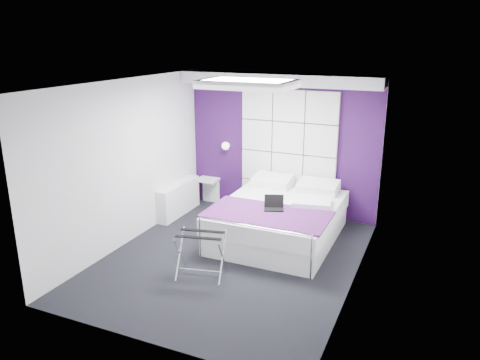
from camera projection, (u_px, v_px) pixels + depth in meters
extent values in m
plane|color=black|center=(232.00, 259.00, 7.04)|extent=(4.40, 4.40, 0.00)
plane|color=white|center=(231.00, 83.00, 6.27)|extent=(4.40, 4.40, 0.00)
plane|color=silver|center=(281.00, 145.00, 8.58)|extent=(3.60, 0.00, 3.60)
plane|color=silver|center=(127.00, 163.00, 7.35)|extent=(0.00, 4.40, 4.40)
plane|color=silver|center=(359.00, 192.00, 5.96)|extent=(0.00, 4.40, 4.40)
cube|color=#320F44|center=(281.00, 145.00, 8.57)|extent=(3.58, 0.02, 2.58)
cube|color=white|center=(278.00, 79.00, 8.01)|extent=(3.58, 0.50, 0.20)
sphere|color=white|center=(226.00, 145.00, 8.88)|extent=(0.15, 0.15, 0.15)
cube|color=white|center=(179.00, 199.00, 8.74)|extent=(0.22, 1.20, 0.60)
cube|color=white|center=(279.00, 229.00, 7.70)|extent=(1.77, 2.22, 0.33)
cube|color=white|center=(279.00, 212.00, 7.61)|extent=(1.81, 2.26, 0.28)
cube|color=#40144C|center=(267.00, 214.00, 7.08)|extent=(1.87, 1.00, 0.03)
cube|color=white|center=(208.00, 180.00, 9.21)|extent=(0.41, 0.32, 0.05)
cube|color=black|center=(200.00, 234.00, 6.38)|extent=(0.63, 0.47, 0.01)
cube|color=black|center=(274.00, 209.00, 7.22)|extent=(0.30, 0.21, 0.02)
cube|color=black|center=(276.00, 200.00, 7.28)|extent=(0.30, 0.01, 0.20)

